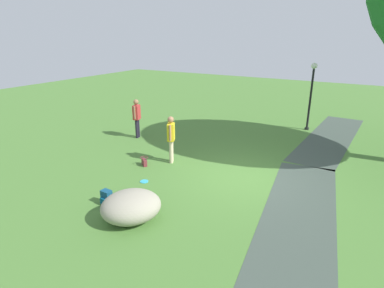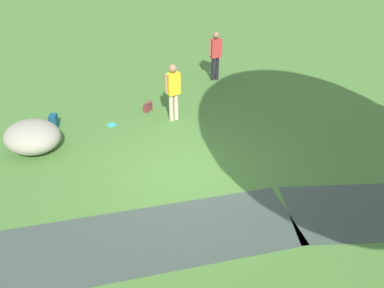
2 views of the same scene
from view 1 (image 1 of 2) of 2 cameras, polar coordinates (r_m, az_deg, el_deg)
name	(u,v)px [view 1 (image 1 of 2)]	position (r m, az deg, el deg)	size (l,w,h in m)	color
ground_plane	(245,178)	(10.70, 9.37, -5.88)	(48.00, 48.00, 0.00)	#497732
footpath_segment_near	(331,137)	(15.86, 23.34, 1.15)	(8.08, 2.20, 0.01)	#3D4940
footpath_segment_mid	(297,225)	(8.55, 18.11, -13.50)	(8.17, 2.87, 0.01)	#3D4940
lamp_post	(312,89)	(16.26, 20.40, 9.15)	(0.28, 0.28, 3.18)	black
lawn_boulder	(131,206)	(8.30, -10.73, -10.80)	(2.00, 1.96, 0.76)	gray
woman_with_handbag	(171,136)	(11.47, -3.73, 1.41)	(0.48, 0.37, 1.71)	beige
man_near_boulder	(137,116)	(14.45, -9.75, 4.97)	(0.50, 0.33, 1.73)	black
handbag_on_grass	(144,162)	(11.56, -8.45, -3.12)	(0.38, 0.38, 0.31)	maroon
backpack_by_boulder	(106,197)	(9.26, -14.93, -9.12)	(0.28, 0.29, 0.40)	navy
frisbee_on_grass	(144,181)	(10.38, -8.46, -6.57)	(0.26, 0.26, 0.02)	#32ACD2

